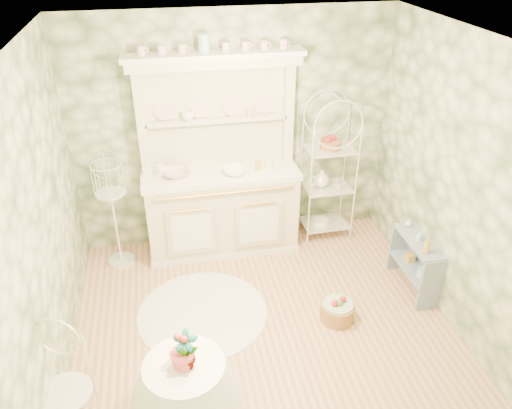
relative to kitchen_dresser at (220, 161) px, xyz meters
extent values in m
plane|color=tan|center=(0.20, -1.52, -1.15)|extent=(3.60, 3.60, 0.00)
plane|color=white|center=(0.20, -1.52, 1.56)|extent=(3.60, 3.60, 0.00)
plane|color=beige|center=(-1.60, -1.52, 0.21)|extent=(3.60, 3.60, 0.00)
plane|color=beige|center=(2.00, -1.52, 0.21)|extent=(3.60, 3.60, 0.00)
plane|color=beige|center=(0.20, 0.28, 0.21)|extent=(3.60, 3.60, 0.00)
plane|color=beige|center=(0.20, -3.32, 0.21)|extent=(3.60, 3.60, 0.00)
cube|color=beige|center=(0.00, 0.00, 0.00)|extent=(1.87, 0.61, 2.29)
cube|color=white|center=(1.29, 0.05, -0.17)|extent=(0.61, 0.44, 1.94)
cube|color=#788BA1|center=(1.88, -1.15, -0.84)|extent=(0.29, 0.71, 0.60)
cylinder|color=white|center=(-0.60, -2.41, -0.82)|extent=(0.74, 0.74, 0.66)
cube|color=white|center=(-1.48, -2.27, -0.70)|extent=(0.52, 0.52, 0.89)
cube|color=white|center=(-1.20, -0.08, -0.40)|extent=(0.36, 0.36, 1.49)
cylinder|color=#A26E3D|center=(0.93, -1.46, -1.02)|extent=(0.43, 0.43, 0.25)
cylinder|color=white|center=(-0.37, -1.12, -1.14)|extent=(1.66, 1.66, 0.01)
imported|color=white|center=(-0.49, -0.01, -0.13)|extent=(0.31, 0.31, 0.07)
imported|color=white|center=(0.15, -0.09, -0.13)|extent=(0.30, 0.30, 0.08)
imported|color=white|center=(-0.31, 0.16, 0.47)|extent=(0.16, 0.16, 0.10)
imported|color=white|center=(0.37, 0.16, 0.47)|extent=(0.11, 0.11, 0.08)
imported|color=#3F7238|center=(-0.57, -2.44, -0.30)|extent=(0.18, 0.13, 0.33)
imported|color=#B69239|center=(1.83, -1.36, -0.46)|extent=(0.09, 0.09, 0.18)
imported|color=#A1CDDF|center=(1.87, -1.15, -0.49)|extent=(0.06, 0.06, 0.11)
imported|color=silver|center=(1.88, -0.88, -0.50)|extent=(0.08, 0.08, 0.09)
camera|label=1|loc=(-0.58, -4.96, 2.35)|focal=35.00mm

